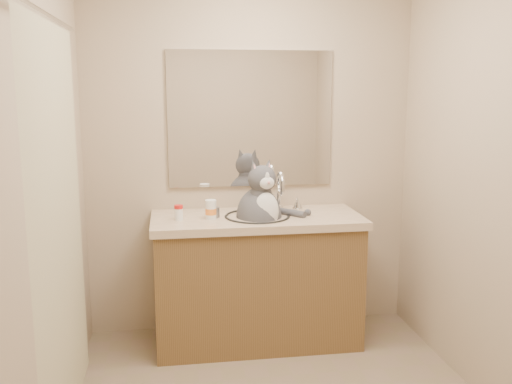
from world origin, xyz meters
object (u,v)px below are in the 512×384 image
at_px(cat, 260,213).
at_px(grey_canister, 216,212).
at_px(pill_bottle_orange, 211,210).
at_px(pill_bottle_redcap, 179,212).

bearing_deg(cat, grey_canister, 158.01).
distance_m(cat, pill_bottle_orange, 0.31).
bearing_deg(pill_bottle_redcap, cat, 0.54).
bearing_deg(grey_canister, pill_bottle_orange, -137.12).
bearing_deg(pill_bottle_orange, grey_canister, 42.88).
height_order(pill_bottle_redcap, pill_bottle_orange, pill_bottle_orange).
distance_m(cat, grey_canister, 0.28).
xyz_separation_m(pill_bottle_orange, grey_canister, (0.04, 0.03, -0.02)).
relative_size(pill_bottle_redcap, grey_canister, 1.40).
relative_size(cat, grey_canister, 8.67).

